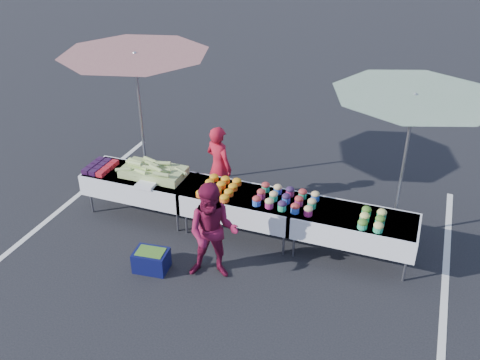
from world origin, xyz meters
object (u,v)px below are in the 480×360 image
(vendor, at_px, (219,167))
(umbrella_right, at_px, (413,108))
(umbrella_left, at_px, (136,66))
(customer, at_px, (213,232))
(table_right, at_px, (354,225))
(storage_bin, at_px, (151,260))
(table_left, at_px, (140,183))
(table_center, at_px, (240,203))

(vendor, bearing_deg, umbrella_right, -154.74)
(vendor, distance_m, umbrella_left, 2.19)
(customer, bearing_deg, umbrella_right, 24.59)
(table_right, bearing_deg, umbrella_left, 168.55)
(umbrella_left, bearing_deg, umbrella_right, 0.00)
(customer, distance_m, umbrella_right, 3.35)
(customer, distance_m, storage_bin, 1.11)
(vendor, relative_size, storage_bin, 2.80)
(table_right, bearing_deg, storage_bin, -154.05)
(vendor, height_order, umbrella_left, umbrella_left)
(table_left, relative_size, storage_bin, 3.51)
(table_right, bearing_deg, table_left, 180.00)
(customer, bearing_deg, table_center, 75.58)
(table_left, height_order, vendor, vendor)
(table_left, distance_m, storage_bin, 1.65)
(umbrella_left, bearing_deg, table_left, -66.30)
(table_center, relative_size, umbrella_left, 0.66)
(table_left, relative_size, umbrella_left, 0.66)
(table_center, bearing_deg, umbrella_left, 159.60)
(table_right, distance_m, umbrella_right, 1.90)
(table_right, bearing_deg, umbrella_right, 56.14)
(table_left, bearing_deg, customer, -31.68)
(storage_bin, bearing_deg, table_right, 19.47)
(customer, distance_m, umbrella_left, 3.29)
(umbrella_right, bearing_deg, table_right, -123.86)
(table_left, height_order, customer, customer)
(table_right, xyz_separation_m, customer, (-1.79, -1.12, 0.17))
(umbrella_left, xyz_separation_m, umbrella_right, (4.49, 0.00, -0.12))
(table_right, distance_m, storage_bin, 3.04)
(umbrella_left, bearing_deg, storage_bin, -59.57)
(table_left, xyz_separation_m, customer, (1.81, -1.12, 0.17))
(table_right, relative_size, storage_bin, 3.51)
(umbrella_right, bearing_deg, storage_bin, -146.86)
(table_center, xyz_separation_m, storage_bin, (-0.91, -1.32, -0.42))
(umbrella_right, height_order, storage_bin, umbrella_right)
(table_center, height_order, vendor, vendor)
(customer, bearing_deg, vendor, 94.97)
(vendor, height_order, storage_bin, vendor)
(vendor, distance_m, storage_bin, 2.15)
(table_right, xyz_separation_m, storage_bin, (-2.71, -1.32, -0.42))
(table_left, height_order, umbrella_left, umbrella_left)
(table_right, distance_m, customer, 2.12)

